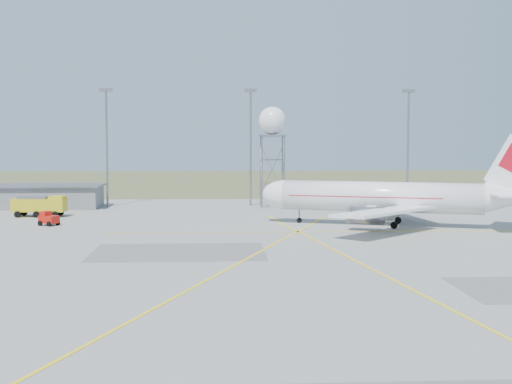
{
  "coord_description": "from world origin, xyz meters",
  "views": [
    {
      "loc": [
        -16.02,
        -58.97,
        11.85
      ],
      "look_at": [
        -10.5,
        40.0,
        4.36
      ],
      "focal_mm": 50.0,
      "sensor_mm": 36.0,
      "label": 1
    }
  ],
  "objects": [
    {
      "name": "mast_a",
      "position": [
        -35.0,
        66.0,
        12.07
      ],
      "size": [
        2.2,
        0.5,
        20.5
      ],
      "color": "slate",
      "rests_on": "ground"
    },
    {
      "name": "mast_c",
      "position": [
        18.0,
        66.0,
        12.07
      ],
      "size": [
        2.2,
        0.5,
        20.5
      ],
      "color": "slate",
      "rests_on": "ground"
    },
    {
      "name": "fire_truck",
      "position": [
        -42.63,
        49.96,
        1.52
      ],
      "size": [
        8.14,
        3.73,
        3.18
      ],
      "rotation": [
        0.0,
        0.0,
        -0.09
      ],
      "color": "gold",
      "rests_on": "ground"
    },
    {
      "name": "baggage_tug",
      "position": [
        -38.86,
        38.76,
        0.73
      ],
      "size": [
        2.97,
        2.88,
        1.93
      ],
      "rotation": [
        0.0,
        0.0,
        -0.54
      ],
      "color": "red",
      "rests_on": "ground"
    },
    {
      "name": "mast_b",
      "position": [
        -10.0,
        66.0,
        12.07
      ],
      "size": [
        2.2,
        0.5,
        20.5
      ],
      "color": "slate",
      "rests_on": "ground"
    },
    {
      "name": "building_grey",
      "position": [
        -45.0,
        64.0,
        1.97
      ],
      "size": [
        19.0,
        10.0,
        3.9
      ],
      "color": "gray",
      "rests_on": "ground"
    },
    {
      "name": "radar_tower",
      "position": [
        -6.44,
        62.67,
        9.67
      ],
      "size": [
        4.76,
        4.76,
        17.23
      ],
      "color": "slate",
      "rests_on": "ground"
    },
    {
      "name": "ground",
      "position": [
        0.0,
        0.0,
        0.0
      ],
      "size": [
        400.0,
        400.0,
        0.0
      ],
      "primitive_type": "plane",
      "color": "#969691",
      "rests_on": "ground"
    },
    {
      "name": "airliner_main",
      "position": [
        6.87,
        35.93,
        3.81
      ],
      "size": [
        35.6,
        33.53,
        12.44
      ],
      "rotation": [
        0.0,
        0.0,
        2.8
      ],
      "color": "white",
      "rests_on": "ground"
    },
    {
      "name": "grass_strip",
      "position": [
        0.0,
        140.0,
        0.01
      ],
      "size": [
        400.0,
        120.0,
        0.03
      ],
      "primitive_type": "cube",
      "color": "#505A31",
      "rests_on": "ground"
    }
  ]
}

